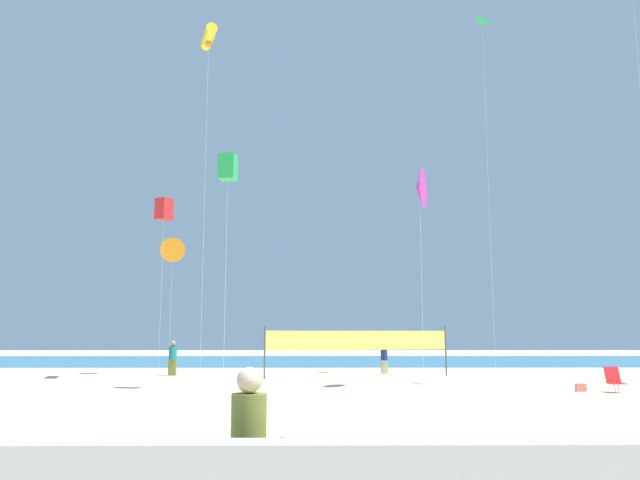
# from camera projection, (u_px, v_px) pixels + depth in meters

# --- Properties ---
(ground_plane) EXTENTS (120.00, 120.00, 0.00)m
(ground_plane) POSITION_uv_depth(u_px,v_px,m) (385.00, 408.00, 17.86)
(ground_plane) COLOR beige
(ocean_band) EXTENTS (120.00, 20.00, 0.01)m
(ocean_band) POSITION_uv_depth(u_px,v_px,m) (340.00, 361.00, 48.31)
(ocean_band) COLOR teal
(ocean_band) RESTS_ON ground
(mother_figure) EXTENTS (0.39, 0.39, 1.70)m
(mother_figure) POSITION_uv_depth(u_px,v_px,m) (248.00, 441.00, 6.96)
(mother_figure) COLOR maroon
(mother_figure) RESTS_ON ground
(toddler_figure) EXTENTS (0.22, 0.22, 0.96)m
(toddler_figure) POSITION_uv_depth(u_px,v_px,m) (282.00, 479.00, 6.90)
(toddler_figure) COLOR #2D2D33
(toddler_figure) RESTS_ON ground
(beachgoer_navy_shirt) EXTENTS (0.35, 0.35, 1.53)m
(beachgoer_navy_shirt) POSITION_uv_depth(u_px,v_px,m) (384.00, 358.00, 32.81)
(beachgoer_navy_shirt) COLOR #99B28C
(beachgoer_navy_shirt) RESTS_ON ground
(beachgoer_teal_shirt) EXTENTS (0.39, 0.39, 1.71)m
(beachgoer_teal_shirt) POSITION_uv_depth(u_px,v_px,m) (173.00, 357.00, 31.51)
(beachgoer_teal_shirt) COLOR olive
(beachgoer_teal_shirt) RESTS_ON ground
(folding_beach_chair) EXTENTS (0.52, 0.65, 0.89)m
(folding_beach_chair) POSITION_uv_depth(u_px,v_px,m) (614.00, 379.00, 22.59)
(folding_beach_chair) COLOR red
(folding_beach_chair) RESTS_ON ground
(volleyball_net) EXTENTS (8.81, 2.16, 2.40)m
(volleyball_net) POSITION_uv_depth(u_px,v_px,m) (358.00, 342.00, 30.40)
(volleyball_net) COLOR #4C4C51
(volleyball_net) RESTS_ON ground
(beach_handbag) EXTENTS (0.36, 0.18, 0.29)m
(beach_handbag) POSITION_uv_depth(u_px,v_px,m) (581.00, 388.00, 22.84)
(beach_handbag) COLOR #EA7260
(beach_handbag) RESTS_ON ground
(kite_red_box) EXTENTS (0.95, 0.95, 9.01)m
(kite_red_box) POSITION_uv_depth(u_px,v_px,m) (164.00, 209.00, 33.31)
(kite_red_box) COLOR silver
(kite_red_box) RESTS_ON ground
(kite_magenta_delta) EXTENTS (0.83, 1.63, 8.61)m
(kite_magenta_delta) POSITION_uv_depth(u_px,v_px,m) (420.00, 188.00, 25.57)
(kite_magenta_delta) COLOR silver
(kite_magenta_delta) RESTS_ON ground
(kite_green_diamond) EXTENTS (0.64, 0.64, 18.98)m
(kite_green_diamond) POSITION_uv_depth(u_px,v_px,m) (483.00, 27.00, 34.43)
(kite_green_diamond) COLOR silver
(kite_green_diamond) RESTS_ON ground
(kite_orange_delta) EXTENTS (1.46, 0.75, 7.43)m
(kite_orange_delta) POSITION_uv_depth(u_px,v_px,m) (173.00, 250.00, 36.50)
(kite_orange_delta) COLOR silver
(kite_orange_delta) RESTS_ON ground
(kite_yellow_tube) EXTENTS (1.11, 2.03, 16.37)m
(kite_yellow_tube) POSITION_uv_depth(u_px,v_px,m) (209.00, 38.00, 30.62)
(kite_yellow_tube) COLOR silver
(kite_yellow_tube) RESTS_ON ground
(kite_green_box) EXTENTS (0.70, 0.70, 8.89)m
(kite_green_box) POSITION_uv_depth(u_px,v_px,m) (228.00, 167.00, 24.65)
(kite_green_box) COLOR silver
(kite_green_box) RESTS_ON ground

